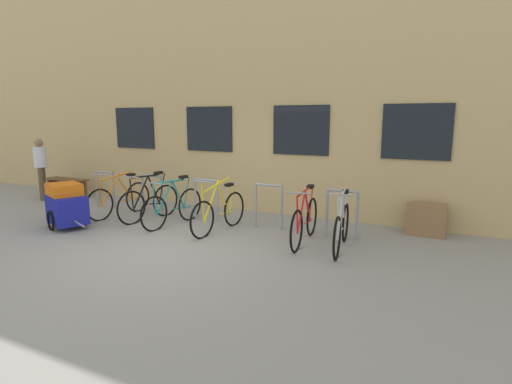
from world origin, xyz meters
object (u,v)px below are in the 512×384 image
object	(u,v)px
bicycle_red	(305,221)
bicycle_teal	(173,207)
bike_trailer	(66,205)
bicycle_silver	(342,227)
planter_box	(426,220)
person_by_bench	(41,165)
bicycle_yellow	(219,212)
backpack	(68,196)
wooden_bench	(67,183)
bicycle_orange	(120,199)
bicycle_black	(149,202)

from	to	relation	value
bicycle_red	bicycle_teal	xyz separation A→B (m)	(-2.88, -0.08, -0.00)
bike_trailer	bicycle_silver	bearing A→B (deg)	11.64
bicycle_silver	bicycle_teal	xyz separation A→B (m)	(-3.58, 0.01, 0.00)
bike_trailer	planter_box	size ratio (longest dim) A/B	2.08
bicycle_red	bike_trailer	world-z (taller)	bicycle_red
bicycle_silver	person_by_bench	size ratio (longest dim) A/B	1.05
bike_trailer	planter_box	xyz separation A→B (m)	(6.64, 2.70, -0.17)
bicycle_yellow	backpack	world-z (taller)	bicycle_yellow
wooden_bench	backpack	distance (m)	1.42
bicycle_red	wooden_bench	bearing A→B (deg)	170.67
bicycle_orange	bicycle_teal	bearing A→B (deg)	-4.78
bicycle_orange	bicycle_black	distance (m)	0.87
bicycle_orange	wooden_bench	size ratio (longest dim) A/B	1.27
bicycle_orange	backpack	xyz separation A→B (m)	(-2.18, 0.35, -0.17)
bicycle_silver	bicycle_red	size ratio (longest dim) A/B	0.97
bike_trailer	backpack	xyz separation A→B (m)	(-1.98, 1.61, -0.25)
bicycle_red	bicycle_yellow	distance (m)	1.77
wooden_bench	bicycle_silver	bearing A→B (deg)	-9.17
bicycle_black	bicycle_teal	size ratio (longest dim) A/B	0.94
bicycle_teal	bike_trailer	distance (m)	2.15
backpack	bike_trailer	bearing A→B (deg)	-54.35
bicycle_silver	bicycle_orange	world-z (taller)	bicycle_silver
bicycle_yellow	person_by_bench	bearing A→B (deg)	174.58
bicycle_yellow	wooden_bench	size ratio (longest dim) A/B	1.26
bicycle_red	person_by_bench	world-z (taller)	person_by_bench
bicycle_teal	backpack	bearing A→B (deg)	172.69
bicycle_teal	bicycle_orange	bearing A→B (deg)	175.22
bicycle_teal	planter_box	xyz separation A→B (m)	(4.81, 1.57, -0.09)
bicycle_black	bicycle_yellow	distance (m)	1.88
bicycle_silver	backpack	world-z (taller)	bicycle_silver
bicycle_teal	bicycle_yellow	distance (m)	1.12
bicycle_red	person_by_bench	bearing A→B (deg)	176.25
bicycle_silver	bicycle_yellow	distance (m)	2.46
backpack	bicycle_black	bearing A→B (deg)	-21.85
bicycle_black	bike_trailer	world-z (taller)	bicycle_black
bicycle_orange	bicycle_teal	distance (m)	1.63
backpack	bicycle_silver	bearing A→B (deg)	-19.10
planter_box	bicycle_red	bearing A→B (deg)	-142.25
bicycle_red	bicycle_yellow	size ratio (longest dim) A/B	1.01
bicycle_teal	planter_box	size ratio (longest dim) A/B	2.55
bicycle_red	bicycle_yellow	world-z (taller)	bicycle_yellow
bicycle_orange	person_by_bench	bearing A→B (deg)	172.10
bicycle_teal	wooden_bench	xyz separation A→B (m)	(-4.92, 1.36, -0.04)
bicycle_red	bicycle_yellow	bearing A→B (deg)	-177.99
bike_trailer	backpack	world-z (taller)	bike_trailer
bicycle_yellow	bike_trailer	bearing A→B (deg)	-158.82
bicycle_black	wooden_bench	bearing A→B (deg)	163.58
backpack	person_by_bench	bearing A→B (deg)	159.41
bicycle_red	bike_trailer	bearing A→B (deg)	-165.66
bicycle_orange	person_by_bench	size ratio (longest dim) A/B	1.09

